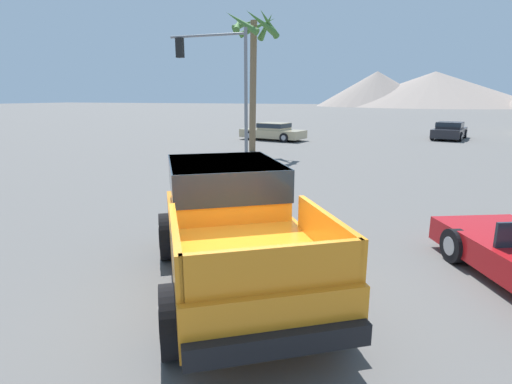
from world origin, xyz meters
The scene contains 6 objects.
ground_plane centered at (0.00, 0.00, 0.00)m, with size 320.00×320.00×0.00m, color #5B5956.
orange_pickup_truck centered at (-0.45, 0.54, 1.09)m, with size 4.40×5.34×1.91m.
parked_car_dark centered at (5.50, 26.84, 0.63)m, with size 2.83×4.66×1.23m.
parked_car_tan centered at (-6.32, 21.90, 0.62)m, with size 4.83×2.79×1.21m.
traffic_light_crosswalk centered at (-6.25, 12.62, 4.21)m, with size 3.93×0.38×6.03m.
palm_tree_tall centered at (-5.59, 15.90, 5.56)m, with size 2.59×2.72×7.36m.
Camera 1 is at (2.05, -5.23, 3.01)m, focal length 28.00 mm.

